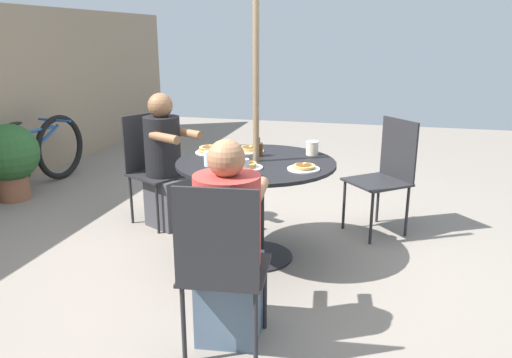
{
  "coord_description": "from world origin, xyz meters",
  "views": [
    {
      "loc": [
        -3.32,
        -0.83,
        1.61
      ],
      "look_at": [
        0.0,
        0.0,
        0.61
      ],
      "focal_mm": 35.0,
      "sensor_mm": 36.0,
      "label": 1
    }
  ],
  "objects_px": {
    "bicycle": "(34,154)",
    "patio_chair_north": "(386,170)",
    "pancake_plate_d": "(247,166)",
    "pancake_plate_c": "(209,150)",
    "potted_shrub": "(10,156)",
    "pancake_plate_a": "(250,149)",
    "diner_south": "(229,251)",
    "drinking_glass_a": "(244,168)",
    "syrup_bottle": "(258,149)",
    "drinking_glass_b": "(209,159)",
    "patio_table": "(256,184)",
    "patio_chair_south": "(222,262)",
    "patio_chair_east": "(152,163)",
    "diner_east": "(165,165)",
    "pancake_plate_b": "(304,168)",
    "coffee_cup": "(312,148)"
  },
  "relations": [
    {
      "from": "bicycle",
      "to": "patio_chair_north",
      "type": "bearing_deg",
      "value": -89.04
    },
    {
      "from": "pancake_plate_d",
      "to": "bicycle",
      "type": "relative_size",
      "value": 0.14
    },
    {
      "from": "pancake_plate_c",
      "to": "potted_shrub",
      "type": "distance_m",
      "value": 2.38
    },
    {
      "from": "pancake_plate_a",
      "to": "potted_shrub",
      "type": "bearing_deg",
      "value": 80.24
    },
    {
      "from": "diner_south",
      "to": "pancake_plate_c",
      "type": "bearing_deg",
      "value": 107.55
    },
    {
      "from": "drinking_glass_a",
      "to": "potted_shrub",
      "type": "bearing_deg",
      "value": 67.09
    },
    {
      "from": "syrup_bottle",
      "to": "drinking_glass_b",
      "type": "distance_m",
      "value": 0.44
    },
    {
      "from": "pancake_plate_a",
      "to": "pancake_plate_d",
      "type": "bearing_deg",
      "value": -168.0
    },
    {
      "from": "patio_table",
      "to": "patio_chair_south",
      "type": "bearing_deg",
      "value": -174.03
    },
    {
      "from": "patio_chair_east",
      "to": "diner_east",
      "type": "xyz_separation_m",
      "value": [
        -0.08,
        -0.16,
        0.01
      ]
    },
    {
      "from": "pancake_plate_b",
      "to": "syrup_bottle",
      "type": "xyz_separation_m",
      "value": [
        0.3,
        0.38,
        0.04
      ]
    },
    {
      "from": "patio_chair_north",
      "to": "patio_chair_south",
      "type": "xyz_separation_m",
      "value": [
        -1.96,
        0.79,
        0.0
      ]
    },
    {
      "from": "patio_chair_south",
      "to": "pancake_plate_a",
      "type": "relative_size",
      "value": 4.37
    },
    {
      "from": "patio_chair_east",
      "to": "drinking_glass_b",
      "type": "distance_m",
      "value": 1.11
    },
    {
      "from": "patio_table",
      "to": "pancake_plate_b",
      "type": "distance_m",
      "value": 0.43
    },
    {
      "from": "pancake_plate_c",
      "to": "pancake_plate_b",
      "type": "bearing_deg",
      "value": -111.61
    },
    {
      "from": "pancake_plate_a",
      "to": "bicycle",
      "type": "height_order",
      "value": "pancake_plate_a"
    },
    {
      "from": "diner_east",
      "to": "drinking_glass_a",
      "type": "bearing_deg",
      "value": 73.49
    },
    {
      "from": "pancake_plate_b",
      "to": "drinking_glass_b",
      "type": "xyz_separation_m",
      "value": [
        -0.06,
        0.64,
        0.04
      ]
    },
    {
      "from": "diner_east",
      "to": "drinking_glass_a",
      "type": "xyz_separation_m",
      "value": [
        -0.88,
        -0.94,
        0.27
      ]
    },
    {
      "from": "patio_table",
      "to": "pancake_plate_b",
      "type": "relative_size",
      "value": 5.25
    },
    {
      "from": "pancake_plate_b",
      "to": "potted_shrub",
      "type": "xyz_separation_m",
      "value": [
        0.87,
        3.05,
        -0.31
      ]
    },
    {
      "from": "diner_east",
      "to": "pancake_plate_d",
      "type": "bearing_deg",
      "value": 80.35
    },
    {
      "from": "pancake_plate_d",
      "to": "drinking_glass_a",
      "type": "xyz_separation_m",
      "value": [
        -0.22,
        -0.04,
        0.04
      ]
    },
    {
      "from": "diner_east",
      "to": "diner_south",
      "type": "distance_m",
      "value": 1.79
    },
    {
      "from": "patio_chair_south",
      "to": "diner_south",
      "type": "height_order",
      "value": "diner_south"
    },
    {
      "from": "diner_east",
      "to": "pancake_plate_c",
      "type": "relative_size",
      "value": 5.29
    },
    {
      "from": "patio_table",
      "to": "potted_shrub",
      "type": "xyz_separation_m",
      "value": [
        0.72,
        2.69,
        -0.13
      ]
    },
    {
      "from": "bicycle",
      "to": "drinking_glass_a",
      "type": "bearing_deg",
      "value": -112.86
    },
    {
      "from": "diner_south",
      "to": "pancake_plate_d",
      "type": "distance_m",
      "value": 0.86
    },
    {
      "from": "diner_east",
      "to": "patio_chair_north",
      "type": "bearing_deg",
      "value": 126.58
    },
    {
      "from": "syrup_bottle",
      "to": "coffee_cup",
      "type": "xyz_separation_m",
      "value": [
        0.14,
        -0.38,
        -0.0
      ]
    },
    {
      "from": "diner_south",
      "to": "pancake_plate_a",
      "type": "height_order",
      "value": "diner_south"
    },
    {
      "from": "patio_chair_north",
      "to": "diner_east",
      "type": "height_order",
      "value": "diner_east"
    },
    {
      "from": "patio_chair_east",
      "to": "potted_shrub",
      "type": "distance_m",
      "value": 1.63
    },
    {
      "from": "diner_east",
      "to": "syrup_bottle",
      "type": "height_order",
      "value": "diner_east"
    },
    {
      "from": "diner_south",
      "to": "pancake_plate_d",
      "type": "xyz_separation_m",
      "value": [
        0.81,
        0.12,
        0.25
      ]
    },
    {
      "from": "pancake_plate_d",
      "to": "drinking_glass_b",
      "type": "height_order",
      "value": "drinking_glass_b"
    },
    {
      "from": "diner_south",
      "to": "drinking_glass_a",
      "type": "distance_m",
      "value": 0.66
    },
    {
      "from": "diner_south",
      "to": "drinking_glass_a",
      "type": "height_order",
      "value": "diner_south"
    },
    {
      "from": "patio_chair_north",
      "to": "bicycle",
      "type": "distance_m",
      "value": 3.66
    },
    {
      "from": "patio_chair_north",
      "to": "coffee_cup",
      "type": "xyz_separation_m",
      "value": [
        -0.48,
        0.56,
        0.26
      ]
    },
    {
      "from": "patio_chair_east",
      "to": "coffee_cup",
      "type": "distance_m",
      "value": 1.47
    },
    {
      "from": "patio_chair_south",
      "to": "diner_east",
      "type": "bearing_deg",
      "value": 116.12
    },
    {
      "from": "diner_south",
      "to": "pancake_plate_d",
      "type": "height_order",
      "value": "diner_south"
    },
    {
      "from": "diner_east",
      "to": "coffee_cup",
      "type": "distance_m",
      "value": 1.3
    },
    {
      "from": "pancake_plate_d",
      "to": "coffee_cup",
      "type": "height_order",
      "value": "coffee_cup"
    },
    {
      "from": "diner_east",
      "to": "pancake_plate_a",
      "type": "xyz_separation_m",
      "value": [
        -0.18,
        -0.79,
        0.22
      ]
    },
    {
      "from": "coffee_cup",
      "to": "pancake_plate_b",
      "type": "bearing_deg",
      "value": -179.23
    },
    {
      "from": "patio_table",
      "to": "patio_chair_east",
      "type": "bearing_deg",
      "value": 63.23
    }
  ]
}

